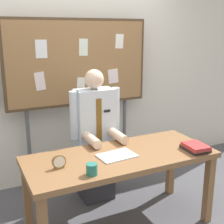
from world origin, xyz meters
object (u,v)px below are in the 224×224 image
at_px(bulletin_board, 79,65).
at_px(open_notebook, 117,156).
at_px(desk, 121,164).
at_px(person, 95,141).
at_px(desk_clock, 59,162).
at_px(book_stack, 195,147).
at_px(coffee_mug, 92,169).

bearing_deg(bulletin_board, open_notebook, -92.65).
height_order(desk, person, person).
relative_size(desk, desk_clock, 14.80).
distance_m(person, open_notebook, 0.61).
bearing_deg(desk, desk_clock, -177.09).
distance_m(person, desk_clock, 0.84).
bearing_deg(open_notebook, desk, 22.33).
bearing_deg(book_stack, open_notebook, 164.47).
xyz_separation_m(open_notebook, desk_clock, (-0.52, -0.01, 0.05)).
bearing_deg(desk_clock, open_notebook, 1.00).
distance_m(desk_clock, coffee_mug, 0.29).
xyz_separation_m(bulletin_board, book_stack, (0.66, -1.25, -0.66)).
bearing_deg(open_notebook, desk_clock, -179.00).
relative_size(bulletin_board, book_stack, 7.48).
height_order(book_stack, coffee_mug, coffee_mug).
bearing_deg(person, bulletin_board, 90.00).
bearing_deg(desk, open_notebook, -157.67).
bearing_deg(coffee_mug, bulletin_board, 73.50).
xyz_separation_m(book_stack, open_notebook, (-0.71, 0.20, -0.03)).
bearing_deg(desk, book_stack, -18.19).
bearing_deg(person, book_stack, -50.35).
height_order(person, bulletin_board, bulletin_board).
bearing_deg(desk, person, 90.00).
distance_m(desk, person, 0.58).
distance_m(person, book_stack, 1.04).
bearing_deg(desk_clock, desk, 2.91).
bearing_deg(person, desk_clock, -133.17).
relative_size(desk, open_notebook, 5.23).
bearing_deg(desk_clock, coffee_mug, -48.82).
distance_m(desk, open_notebook, 0.11).
height_order(bulletin_board, open_notebook, bulletin_board).
height_order(desk, bulletin_board, bulletin_board).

